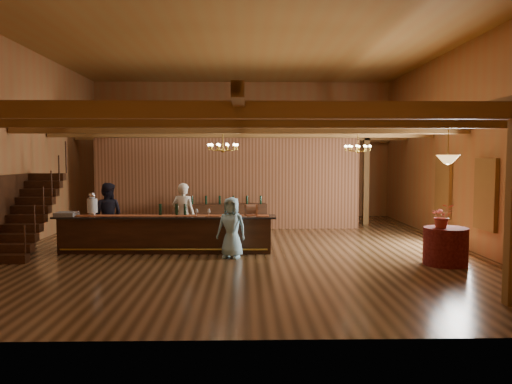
{
  "coord_description": "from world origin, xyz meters",
  "views": [
    {
      "loc": [
        0.09,
        -13.53,
        2.45
      ],
      "look_at": [
        0.41,
        0.75,
        1.45
      ],
      "focal_mm": 35.0,
      "sensor_mm": 36.0,
      "label": 1
    }
  ],
  "objects_px": {
    "bartender": "(183,215)",
    "guest": "(231,228)",
    "chandelier_right": "(358,148)",
    "backbar_shelf": "(220,217)",
    "round_table": "(445,246)",
    "floor_plant": "(334,211)",
    "tasting_bar": "(166,234)",
    "raffle_drum": "(251,209)",
    "chandelier_left": "(223,147)",
    "pendant_lamp": "(448,159)",
    "beverage_dispenser": "(92,205)",
    "staff_second": "(107,215)"
  },
  "relations": [
    {
      "from": "backbar_shelf",
      "to": "pendant_lamp",
      "type": "distance_m",
      "value": 7.95
    },
    {
      "from": "raffle_drum",
      "to": "round_table",
      "type": "height_order",
      "value": "raffle_drum"
    },
    {
      "from": "backbar_shelf",
      "to": "pendant_lamp",
      "type": "xyz_separation_m",
      "value": [
        5.41,
        -5.48,
        1.96
      ]
    },
    {
      "from": "raffle_drum",
      "to": "floor_plant",
      "type": "height_order",
      "value": "raffle_drum"
    },
    {
      "from": "tasting_bar",
      "to": "bartender",
      "type": "bearing_deg",
      "value": 63.64
    },
    {
      "from": "staff_second",
      "to": "chandelier_right",
      "type": "bearing_deg",
      "value": -161.86
    },
    {
      "from": "floor_plant",
      "to": "round_table",
      "type": "bearing_deg",
      "value": -76.21
    },
    {
      "from": "chandelier_left",
      "to": "guest",
      "type": "xyz_separation_m",
      "value": [
        0.26,
        -1.45,
        -1.99
      ]
    },
    {
      "from": "chandelier_left",
      "to": "guest",
      "type": "height_order",
      "value": "chandelier_left"
    },
    {
      "from": "round_table",
      "to": "tasting_bar",
      "type": "bearing_deg",
      "value": 166.03
    },
    {
      "from": "chandelier_left",
      "to": "floor_plant",
      "type": "bearing_deg",
      "value": 45.21
    },
    {
      "from": "raffle_drum",
      "to": "staff_second",
      "type": "xyz_separation_m",
      "value": [
        -3.9,
        0.87,
        -0.24
      ]
    },
    {
      "from": "chandelier_right",
      "to": "backbar_shelf",
      "type": "bearing_deg",
      "value": 161.91
    },
    {
      "from": "backbar_shelf",
      "to": "round_table",
      "type": "height_order",
      "value": "backbar_shelf"
    },
    {
      "from": "round_table",
      "to": "staff_second",
      "type": "xyz_separation_m",
      "value": [
        -8.31,
        2.42,
        0.45
      ]
    },
    {
      "from": "round_table",
      "to": "guest",
      "type": "bearing_deg",
      "value": 169.52
    },
    {
      "from": "tasting_bar",
      "to": "round_table",
      "type": "relative_size",
      "value": 5.76
    },
    {
      "from": "bartender",
      "to": "guest",
      "type": "relative_size",
      "value": 1.19
    },
    {
      "from": "chandelier_left",
      "to": "pendant_lamp",
      "type": "distance_m",
      "value": 5.68
    },
    {
      "from": "round_table",
      "to": "chandelier_right",
      "type": "distance_m",
      "value": 4.81
    },
    {
      "from": "tasting_bar",
      "to": "floor_plant",
      "type": "bearing_deg",
      "value": 42.05
    },
    {
      "from": "backbar_shelf",
      "to": "round_table",
      "type": "relative_size",
      "value": 3.19
    },
    {
      "from": "bartender",
      "to": "chandelier_left",
      "type": "bearing_deg",
      "value": -167.99
    },
    {
      "from": "beverage_dispenser",
      "to": "backbar_shelf",
      "type": "distance_m",
      "value": 4.92
    },
    {
      "from": "raffle_drum",
      "to": "chandelier_left",
      "type": "bearing_deg",
      "value": 132.79
    },
    {
      "from": "chandelier_left",
      "to": "staff_second",
      "type": "distance_m",
      "value": 3.66
    },
    {
      "from": "round_table",
      "to": "floor_plant",
      "type": "bearing_deg",
      "value": 103.79
    },
    {
      "from": "round_table",
      "to": "floor_plant",
      "type": "height_order",
      "value": "floor_plant"
    },
    {
      "from": "tasting_bar",
      "to": "backbar_shelf",
      "type": "bearing_deg",
      "value": 74.0
    },
    {
      "from": "tasting_bar",
      "to": "floor_plant",
      "type": "relative_size",
      "value": 4.79
    },
    {
      "from": "chandelier_right",
      "to": "guest",
      "type": "bearing_deg",
      "value": -140.06
    },
    {
      "from": "round_table",
      "to": "pendant_lamp",
      "type": "height_order",
      "value": "pendant_lamp"
    },
    {
      "from": "floor_plant",
      "to": "guest",
      "type": "bearing_deg",
      "value": -123.54
    },
    {
      "from": "backbar_shelf",
      "to": "chandelier_left",
      "type": "height_order",
      "value": "chandelier_left"
    },
    {
      "from": "tasting_bar",
      "to": "pendant_lamp",
      "type": "xyz_separation_m",
      "value": [
        6.61,
        -1.65,
        1.92
      ]
    },
    {
      "from": "backbar_shelf",
      "to": "round_table",
      "type": "distance_m",
      "value": 7.7
    },
    {
      "from": "backbar_shelf",
      "to": "round_table",
      "type": "bearing_deg",
      "value": -54.74
    },
    {
      "from": "floor_plant",
      "to": "tasting_bar",
      "type": "bearing_deg",
      "value": -139.32
    },
    {
      "from": "beverage_dispenser",
      "to": "guest",
      "type": "xyz_separation_m",
      "value": [
        3.61,
        -0.83,
        -0.49
      ]
    },
    {
      "from": "chandelier_right",
      "to": "floor_plant",
      "type": "xyz_separation_m",
      "value": [
        -0.37,
        1.98,
        -2.14
      ]
    },
    {
      "from": "raffle_drum",
      "to": "chandelier_left",
      "type": "xyz_separation_m",
      "value": [
        -0.74,
        0.8,
        1.61
      ]
    },
    {
      "from": "beverage_dispenser",
      "to": "round_table",
      "type": "bearing_deg",
      "value": -11.54
    },
    {
      "from": "bartender",
      "to": "staff_second",
      "type": "distance_m",
      "value": 2.07
    },
    {
      "from": "beverage_dispenser",
      "to": "floor_plant",
      "type": "height_order",
      "value": "beverage_dispenser"
    },
    {
      "from": "raffle_drum",
      "to": "chandelier_right",
      "type": "xyz_separation_m",
      "value": [
        3.3,
        2.53,
        1.61
      ]
    },
    {
      "from": "raffle_drum",
      "to": "staff_second",
      "type": "bearing_deg",
      "value": 167.42
    },
    {
      "from": "bartender",
      "to": "staff_second",
      "type": "height_order",
      "value": "same"
    },
    {
      "from": "raffle_drum",
      "to": "chandelier_right",
      "type": "relative_size",
      "value": 0.42
    },
    {
      "from": "tasting_bar",
      "to": "backbar_shelf",
      "type": "xyz_separation_m",
      "value": [
        1.2,
        3.83,
        -0.04
      ]
    },
    {
      "from": "round_table",
      "to": "guest",
      "type": "relative_size",
      "value": 0.66
    }
  ]
}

